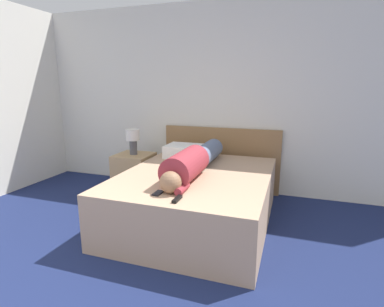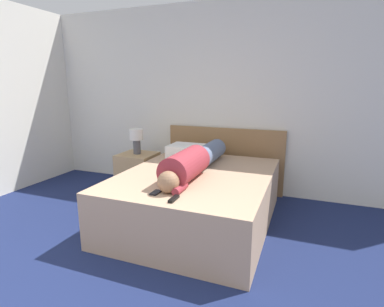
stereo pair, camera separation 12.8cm
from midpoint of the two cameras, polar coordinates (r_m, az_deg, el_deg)
name	(u,v)px [view 1 (the left image)]	position (r m, az deg, el deg)	size (l,w,h in m)	color
wall_back	(207,99)	(4.32, 1.99, 10.33)	(6.32, 0.06, 2.60)	silver
bed	(196,198)	(3.34, -0.30, -8.39)	(1.55, 1.93, 0.56)	tan
headboard	(220,159)	(4.32, 4.59, -1.07)	(1.67, 0.04, 0.91)	olive
nightstand	(135,175)	(4.22, -11.75, -3.98)	(0.48, 0.46, 0.58)	tan
table_lamp	(133,138)	(4.10, -12.07, 2.84)	(0.18, 0.18, 0.34)	#4C4C51
person_lying	(194,162)	(3.20, -0.83, -1.54)	(0.30, 1.60, 0.30)	#936B4C
pillow_near_headboard	(189,151)	(3.93, -1.59, 0.40)	(0.59, 0.39, 0.16)	white
tv_remote	(177,199)	(2.51, -4.32, -8.66)	(0.04, 0.15, 0.02)	black
cell_phone	(158,193)	(2.67, -7.89, -7.48)	(0.06, 0.13, 0.01)	black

